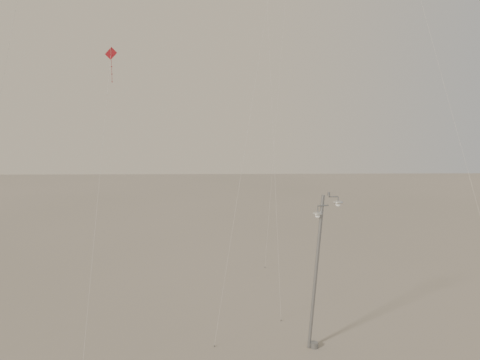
{
  "coord_description": "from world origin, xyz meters",
  "views": [
    {
      "loc": [
        -3.5,
        -20.63,
        12.31
      ],
      "look_at": [
        -2.9,
        5.0,
        8.84
      ],
      "focal_mm": 35.0,
      "sensor_mm": 36.0,
      "label": 1
    }
  ],
  "objects": [
    {
      "name": "street_lamp",
      "position": [
        1.18,
        2.93,
        4.52
      ],
      "size": [
        1.71,
        0.71,
        8.47
      ],
      "color": "gray",
      "rests_on": "ground"
    },
    {
      "name": "kite_1",
      "position": [
        -1.47,
        6.42,
        17.45
      ],
      "size": [
        3.74,
        4.47,
        21.78
      ],
      "rotation": [
        0.0,
        0.0,
        -1.05
      ],
      "color": "#282321",
      "rests_on": "ground"
    },
    {
      "name": "kite_3",
      "position": [
        -10.77,
        7.55,
        12.88
      ],
      "size": [
        0.95,
        10.35,
        16.62
      ],
      "rotation": [
        0.0,
        0.0,
        0.21
      ],
      "color": "maroon",
      "rests_on": "ground"
    },
    {
      "name": "kite_4",
      "position": [
        9.86,
        11.32,
        18.02
      ],
      "size": [
        2.58,
        12.18,
        23.67
      ],
      "rotation": [
        0.0,
        0.0,
        2.15
      ],
      "color": "#282321",
      "rests_on": "ground"
    }
  ]
}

